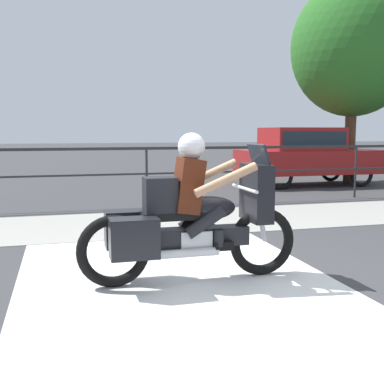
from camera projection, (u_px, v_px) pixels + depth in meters
The scene contains 7 objects.
ground_plane at pixel (231, 279), 5.25m from camera, with size 120.00×120.00×0.00m, color #38383A.
sidewalk_band at pixel (166, 222), 8.51m from camera, with size 44.00×2.40×0.01m, color #99968E.
crosswalk_band at pixel (183, 289), 4.91m from camera, with size 3.35×6.00×0.01m, color silver.
fence_railing at pixel (146, 160), 10.23m from camera, with size 36.00×0.05×1.27m.
motorcycle at pixel (189, 217), 5.11m from camera, with size 2.41×0.76×1.59m.
parked_car at pixel (306, 153), 14.19m from camera, with size 4.10×1.79×1.70m.
tree_behind_sign at pixel (354, 48), 14.65m from camera, with size 3.79×3.79×6.22m.
Camera 1 is at (-1.74, -4.80, 1.61)m, focal length 45.00 mm.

